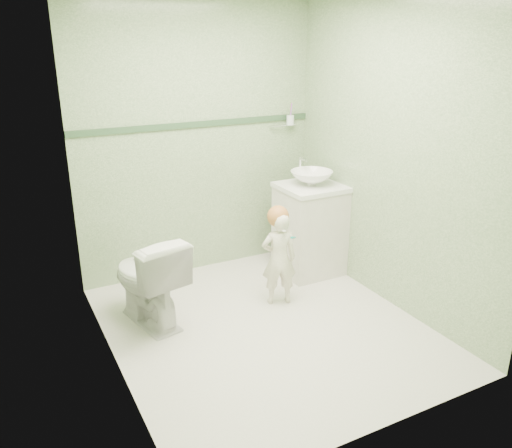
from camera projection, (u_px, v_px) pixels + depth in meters
ground at (265, 327)px, 3.94m from camera, size 2.50×2.50×0.00m
room_shell at (266, 172)px, 3.53m from camera, size 2.50×2.54×2.40m
trim_stripe at (198, 124)px, 4.51m from camera, size 2.20×0.02×0.05m
vanity at (310, 231)px, 4.75m from camera, size 0.52×0.50×0.80m
counter at (311, 187)px, 4.61m from camera, size 0.54×0.52×0.04m
basin at (312, 178)px, 4.59m from camera, size 0.37×0.37×0.13m
faucet at (301, 165)px, 4.71m from camera, size 0.03×0.13×0.18m
cup_holder at (289, 120)px, 4.86m from camera, size 0.26×0.07×0.21m
toilet at (147, 279)px, 3.90m from camera, size 0.54×0.77×0.71m
toddler at (279, 259)px, 4.18m from camera, size 0.33×0.26×0.78m
hair_cap at (278, 216)px, 4.08m from camera, size 0.17×0.17×0.17m
teal_toothbrush at (292, 237)px, 4.00m from camera, size 0.11×0.14×0.08m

